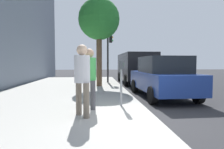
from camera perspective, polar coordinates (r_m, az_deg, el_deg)
ground_plane at (r=5.13m, az=12.80°, el=-13.61°), size 80.00×80.00×0.00m
sidewalk_slab at (r=5.12m, az=-22.19°, el=-12.94°), size 28.00×6.00×0.15m
parking_meter at (r=6.08m, az=2.73°, el=0.30°), size 0.36×0.12×1.41m
pedestrian_at_meter at (r=5.74m, az=-6.60°, el=0.32°), size 0.48×0.38×1.76m
pedestrian_bystander at (r=4.89m, az=-8.74°, el=0.12°), size 0.48×0.39×1.80m
parked_sedan_near at (r=8.68m, az=14.51°, el=-0.68°), size 4.45×2.07×1.77m
parked_van_far at (r=14.33m, az=6.87°, el=2.40°), size 5.21×2.14×2.18m
street_tree at (r=11.67m, az=-3.83°, el=15.67°), size 2.39×2.39×5.08m
traffic_signal at (r=13.68m, az=-0.81°, el=7.91°), size 0.24×0.44×3.60m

